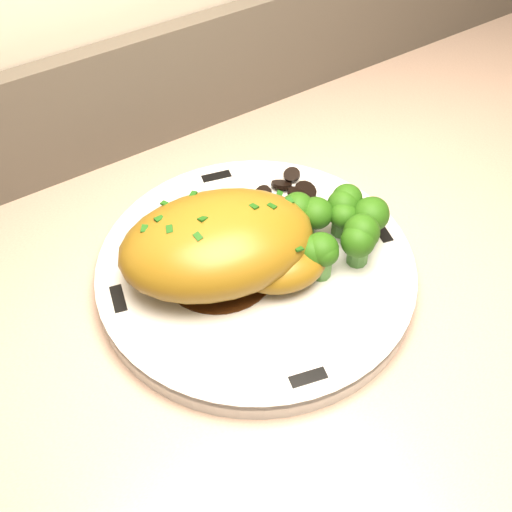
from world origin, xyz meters
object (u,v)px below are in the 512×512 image
chicken_breast (225,246)px  broccoli_florets (331,231)px  counter (390,495)px  plate (256,271)px

chicken_breast → broccoli_florets: chicken_breast is taller
counter → broccoli_florets: (-0.10, 0.08, 0.52)m
chicken_breast → broccoli_florets: 0.09m
counter → plate: counter is taller
counter → broccoli_florets: size_ratio=22.23×
plate → broccoli_florets: bearing=-17.8°
counter → plate: bearing=147.4°
counter → chicken_breast: size_ratio=12.30×
counter → chicken_breast: counter is taller
plate → chicken_breast: 0.05m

